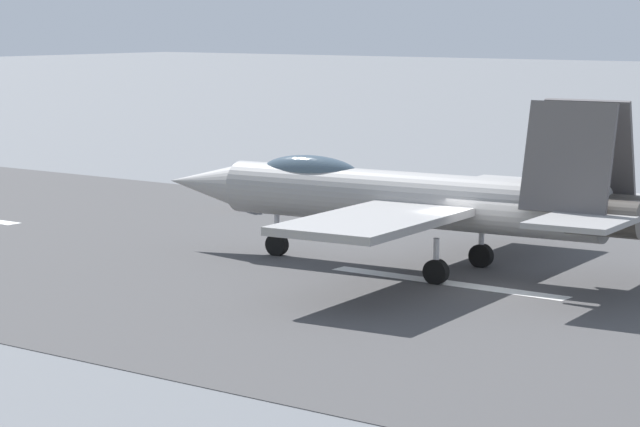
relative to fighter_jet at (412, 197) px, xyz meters
name	(u,v)px	position (x,y,z in m)	size (l,w,h in m)	color
ground_plane	(473,287)	(-2.91, 1.13, -2.34)	(400.00, 400.00, 0.00)	slate
runway_strip	(474,287)	(-2.93, 1.13, -2.33)	(240.00, 26.00, 0.02)	#464546
fighter_jet	(412,197)	(0.00, 0.00, 0.00)	(17.48, 14.69, 5.53)	gray
crew_person	(245,190)	(12.70, -7.05, -1.48)	(0.45, 0.64, 1.71)	#1E2338
marker_cone_mid	(404,202)	(7.79, -11.57, -2.06)	(0.44, 0.44, 0.55)	orange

